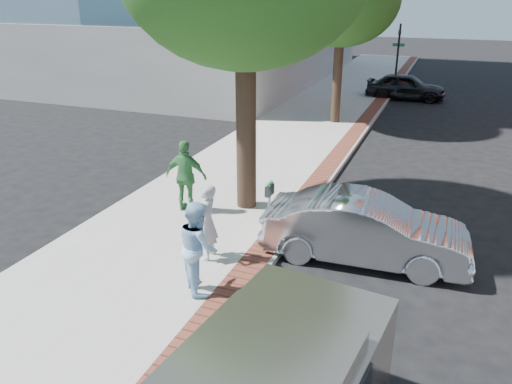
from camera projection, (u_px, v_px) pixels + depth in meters
The scene contains 12 objects.
ground at pixel (240, 244), 11.77m from camera, with size 120.00×120.00×0.00m, color black.
sidewalk at pixel (285, 145), 19.16m from camera, with size 5.00×60.00×0.15m, color #9E9991.
brick_strip at pixel (342, 149), 18.39m from camera, with size 0.60×60.00×0.01m, color brown.
curb at pixel (351, 152), 18.30m from camera, with size 0.10×60.00×0.15m, color gray.
office_base at pixel (191, 47), 34.42m from camera, with size 18.20×22.20×4.00m, color gray.
signal_near at pixel (398, 51), 29.63m from camera, with size 0.70×0.15×3.80m.
parking_meter at pixel (269, 199), 11.22m from camera, with size 0.12×0.32×1.47m.
person_gray at pixel (207, 222), 10.57m from camera, with size 0.62×0.40×1.69m, color #AAAAAF.
person_officer at pixel (198, 247), 9.43m from camera, with size 0.89×0.69×1.83m, color #9DCFF2.
person_green at pixel (186, 176), 12.91m from camera, with size 1.11×0.46×1.90m, color #3D8846.
sedan_silver at pixel (365, 229), 10.87m from camera, with size 1.55×4.43×1.46m, color silver.
bg_car at pixel (406, 86), 27.26m from camera, with size 1.69×4.21×1.43m, color black.
Camera 1 is at (4.16, -9.60, 5.55)m, focal length 35.00 mm.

